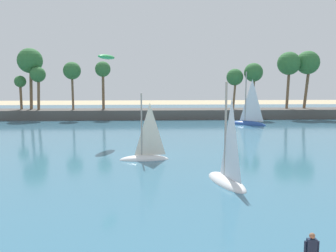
# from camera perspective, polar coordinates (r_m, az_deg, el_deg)

# --- Properties ---
(sea) EXTENTS (220.00, 96.28, 0.06)m
(sea) POSITION_cam_1_polar(r_m,az_deg,el_deg) (61.49, -1.59, 0.39)
(sea) COLOR #386B84
(sea) RESTS_ON ground
(palm_headland) EXTENTS (103.97, 6.77, 13.10)m
(palm_headland) POSITION_cam_1_polar(r_m,az_deg,el_deg) (69.38, 0.29, 4.44)
(palm_headland) COLOR #514C47
(palm_headland) RESTS_ON ground
(sailboat_near_shore) EXTENTS (2.69, 5.38, 7.49)m
(sailboat_near_shore) POSITION_cam_1_polar(r_m,az_deg,el_deg) (25.97, 9.09, -7.30)
(sailboat_near_shore) COLOR white
(sailboat_near_shore) RESTS_ON sea
(sailboat_mid_bay) EXTENTS (4.49, 1.62, 6.40)m
(sailboat_mid_bay) POSITION_cam_1_polar(r_m,az_deg,el_deg) (33.25, -3.52, -4.24)
(sailboat_mid_bay) COLOR white
(sailboat_mid_bay) RESTS_ON sea
(sailboat_toward_headland) EXTENTS (6.18, 5.25, 9.12)m
(sailboat_toward_headland) POSITION_cam_1_polar(r_m,az_deg,el_deg) (60.95, 12.19, 0.98)
(sailboat_toward_headland) COLOR #234793
(sailboat_toward_headland) RESTS_ON sea
(kite_aloft_drifting_left) EXTENTS (2.33, 3.96, 0.57)m
(kite_aloft_drifting_left) POSITION_cam_1_polar(r_m,az_deg,el_deg) (43.07, -9.45, 10.45)
(kite_aloft_drifting_left) COLOR green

